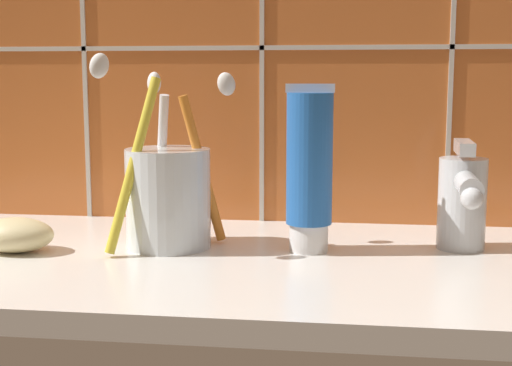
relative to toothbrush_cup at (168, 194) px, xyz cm
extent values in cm
cube|color=silver|center=(5.27, -2.84, -6.07)|extent=(79.91, 33.13, 2.00)
cube|color=beige|center=(5.27, 13.12, 13.95)|extent=(89.91, 0.24, 0.50)
cylinder|color=silver|center=(0.03, -0.02, -0.42)|extent=(7.95, 7.95, 9.31)
cylinder|color=orange|center=(3.09, 1.20, 2.23)|extent=(4.42, 2.80, 14.03)
ellipsoid|color=white|center=(4.96, 2.12, 10.20)|extent=(2.54, 2.14, 2.56)
cylinder|color=white|center=(-1.35, 2.79, 2.25)|extent=(2.75, 3.41, 14.02)
ellipsoid|color=white|center=(-2.22, 4.04, 10.25)|extent=(2.25, 2.44, 2.48)
cylinder|color=yellow|center=(-2.41, -2.98, 3.04)|extent=(4.79, 5.11, 15.72)
ellipsoid|color=white|center=(-4.43, -5.18, 11.80)|extent=(2.52, 2.58, 2.63)
cylinder|color=white|center=(13.25, -0.02, -3.77)|extent=(3.58, 3.58, 2.62)
cylinder|color=blue|center=(13.25, -0.02, 3.50)|extent=(4.21, 4.21, 11.92)
cube|color=silver|center=(13.25, -0.02, 9.86)|extent=(4.42, 0.36, 0.80)
cylinder|color=silver|center=(27.31, 2.80, -0.81)|extent=(4.42, 4.42, 8.52)
cylinder|color=silver|center=(27.12, -0.82, 1.57)|extent=(2.35, 7.35, 1.99)
sphere|color=silver|center=(26.94, -4.44, 0.91)|extent=(1.86, 1.86, 1.86)
cube|color=silver|center=(27.31, 2.80, 4.45)|extent=(1.70, 6.06, 1.20)
ellipsoid|color=beige|center=(-13.45, -3.84, -3.49)|extent=(7.22, 4.97, 3.18)
camera|label=1|loc=(16.79, -64.28, 10.93)|focal=50.00mm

